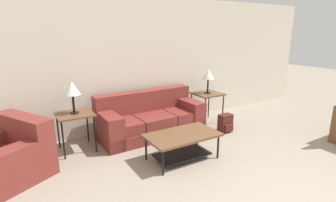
{
  "coord_description": "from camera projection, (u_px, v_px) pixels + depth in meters",
  "views": [
    {
      "loc": [
        -2.39,
        -1.08,
        1.94
      ],
      "look_at": [
        -0.21,
        2.57,
        0.8
      ],
      "focal_mm": 28.0,
      "sensor_mm": 36.0,
      "label": 1
    }
  ],
  "objects": [
    {
      "name": "armchair",
      "position": [
        5.0,
        159.0,
        3.51
      ],
      "size": [
        1.35,
        1.35,
        0.8
      ],
      "color": "maroon",
      "rests_on": "ground_plane"
    },
    {
      "name": "side_table_right",
      "position": [
        207.0,
        96.0,
        5.65
      ],
      "size": [
        0.57,
        0.56,
        0.65
      ],
      "color": "brown",
      "rests_on": "ground_plane"
    },
    {
      "name": "wall_back",
      "position": [
        148.0,
        63.0,
        5.32
      ],
      "size": [
        9.1,
        0.06,
        2.6
      ],
      "color": "silver",
      "rests_on": "ground_plane"
    },
    {
      "name": "coffee_table",
      "position": [
        182.0,
        141.0,
        4.03
      ],
      "size": [
        1.11,
        0.64,
        0.42
      ],
      "color": "brown",
      "rests_on": "ground_plane"
    },
    {
      "name": "table_lamp_right",
      "position": [
        208.0,
        75.0,
        5.53
      ],
      "size": [
        0.25,
        0.25,
        0.53
      ],
      "color": "black",
      "rests_on": "side_table_right"
    },
    {
      "name": "couch",
      "position": [
        151.0,
        119.0,
        5.03
      ],
      "size": [
        2.02,
        0.9,
        0.82
      ],
      "color": "maroon",
      "rests_on": "ground_plane"
    },
    {
      "name": "table_lamp_left",
      "position": [
        72.0,
        89.0,
        4.15
      ],
      "size": [
        0.25,
        0.25,
        0.53
      ],
      "color": "black",
      "rests_on": "side_table_left"
    },
    {
      "name": "side_table_left",
      "position": [
        75.0,
        117.0,
        4.27
      ],
      "size": [
        0.57,
        0.56,
        0.65
      ],
      "color": "brown",
      "rests_on": "ground_plane"
    },
    {
      "name": "backpack",
      "position": [
        225.0,
        123.0,
        5.18
      ],
      "size": [
        0.27,
        0.24,
        0.35
      ],
      "color": "#4C1E19",
      "rests_on": "ground_plane"
    }
  ]
}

